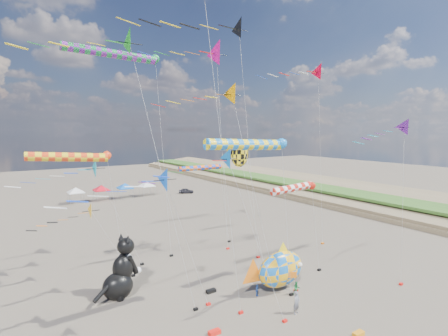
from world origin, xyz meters
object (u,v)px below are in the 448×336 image
object	(u,v)px
cat_inflatable	(121,267)
person_adult	(297,302)
child_blue	(257,290)
parked_car	(186,191)
child_green	(297,288)
fish_inflatable	(280,269)

from	to	relation	value
cat_inflatable	person_adult	bearing A→B (deg)	-67.96
child_blue	cat_inflatable	bearing A→B (deg)	116.27
person_adult	parked_car	xyz separation A→B (m)	(17.29, 52.99, -0.35)
person_adult	child_green	xyz separation A→B (m)	(2.37, 2.36, -0.34)
person_adult	child_green	world-z (taller)	person_adult
child_blue	parked_car	bearing A→B (deg)	39.10
child_green	child_blue	xyz separation A→B (m)	(-3.15, 1.76, -0.06)
child_green	cat_inflatable	bearing A→B (deg)	174.20
child_green	child_blue	bearing A→B (deg)	177.29
child_blue	child_green	bearing A→B (deg)	-59.72
child_green	child_blue	distance (m)	3.61
cat_inflatable	child_green	distance (m)	15.85
fish_inflatable	child_green	distance (m)	2.16
fish_inflatable	parked_car	distance (m)	51.60
child_green	parked_car	size ratio (longest dim) A/B	0.35
cat_inflatable	child_green	size ratio (longest dim) A/B	4.60
cat_inflatable	child_blue	world-z (taller)	cat_inflatable
parked_car	person_adult	bearing A→B (deg)	-171.62
cat_inflatable	child_green	world-z (taller)	cat_inflatable
person_adult	child_blue	world-z (taller)	person_adult
fish_inflatable	child_green	size ratio (longest dim) A/B	5.63
fish_inflatable	child_blue	distance (m)	2.91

